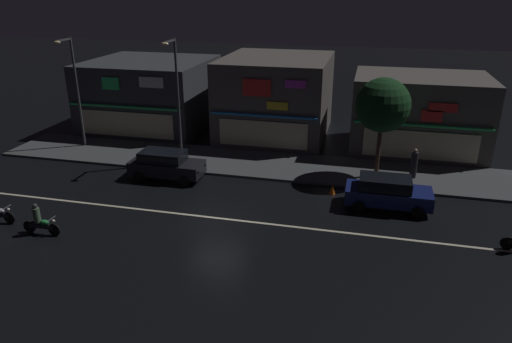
{
  "coord_description": "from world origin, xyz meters",
  "views": [
    {
      "loc": [
        6.77,
        -19.79,
        10.8
      ],
      "look_at": [
        1.31,
        2.71,
        1.56
      ],
      "focal_mm": 33.21,
      "sensor_mm": 36.0,
      "label": 1
    }
  ],
  "objects_px": {
    "streetlamp_west": "(75,84)",
    "streetlamp_mid": "(176,93)",
    "parked_car_trailing": "(387,192)",
    "traffic_cone": "(332,189)",
    "pedestrian_on_sidewalk": "(414,164)",
    "motorcycle_following": "(40,221)",
    "parked_car_near_kerb": "(166,164)"
  },
  "relations": [
    {
      "from": "pedestrian_on_sidewalk",
      "to": "parked_car_near_kerb",
      "type": "distance_m",
      "value": 14.54
    },
    {
      "from": "streetlamp_mid",
      "to": "parked_car_trailing",
      "type": "relative_size",
      "value": 1.78
    },
    {
      "from": "streetlamp_west",
      "to": "traffic_cone",
      "type": "relative_size",
      "value": 13.43
    },
    {
      "from": "parked_car_near_kerb",
      "to": "streetlamp_west",
      "type": "bearing_deg",
      "value": -25.47
    },
    {
      "from": "traffic_cone",
      "to": "parked_car_trailing",
      "type": "bearing_deg",
      "value": -20.6
    },
    {
      "from": "streetlamp_west",
      "to": "streetlamp_mid",
      "type": "height_order",
      "value": "streetlamp_mid"
    },
    {
      "from": "pedestrian_on_sidewalk",
      "to": "motorcycle_following",
      "type": "bearing_deg",
      "value": 94.27
    },
    {
      "from": "streetlamp_west",
      "to": "pedestrian_on_sidewalk",
      "type": "xyz_separation_m",
      "value": [
        22.14,
        -0.58,
        -3.52
      ]
    },
    {
      "from": "streetlamp_mid",
      "to": "motorcycle_following",
      "type": "distance_m",
      "value": 11.18
    },
    {
      "from": "streetlamp_west",
      "to": "parked_car_trailing",
      "type": "bearing_deg",
      "value": -13.2
    },
    {
      "from": "parked_car_trailing",
      "to": "streetlamp_west",
      "type": "bearing_deg",
      "value": -13.2
    },
    {
      "from": "parked_car_trailing",
      "to": "streetlamp_mid",
      "type": "bearing_deg",
      "value": -15.27
    },
    {
      "from": "traffic_cone",
      "to": "parked_car_near_kerb",
      "type": "bearing_deg",
      "value": -179.81
    },
    {
      "from": "motorcycle_following",
      "to": "streetlamp_mid",
      "type": "bearing_deg",
      "value": -100.16
    },
    {
      "from": "parked_car_trailing",
      "to": "traffic_cone",
      "type": "relative_size",
      "value": 7.82
    },
    {
      "from": "parked_car_trailing",
      "to": "parked_car_near_kerb",
      "type": "bearing_deg",
      "value": -4.7
    },
    {
      "from": "pedestrian_on_sidewalk",
      "to": "parked_car_near_kerb",
      "type": "xyz_separation_m",
      "value": [
        -14.18,
        -3.2,
        -0.09
      ]
    },
    {
      "from": "traffic_cone",
      "to": "streetlamp_mid",
      "type": "bearing_deg",
      "value": 166.33
    },
    {
      "from": "streetlamp_mid",
      "to": "pedestrian_on_sidewalk",
      "type": "relative_size",
      "value": 4.31
    },
    {
      "from": "streetlamp_west",
      "to": "parked_car_trailing",
      "type": "height_order",
      "value": "streetlamp_west"
    },
    {
      "from": "motorcycle_following",
      "to": "traffic_cone",
      "type": "height_order",
      "value": "motorcycle_following"
    },
    {
      "from": "pedestrian_on_sidewalk",
      "to": "streetlamp_mid",
      "type": "bearing_deg",
      "value": 64.99
    },
    {
      "from": "streetlamp_west",
      "to": "streetlamp_mid",
      "type": "bearing_deg",
      "value": -9.77
    },
    {
      "from": "motorcycle_following",
      "to": "traffic_cone",
      "type": "relative_size",
      "value": 3.45
    },
    {
      "from": "parked_car_trailing",
      "to": "traffic_cone",
      "type": "height_order",
      "value": "parked_car_trailing"
    },
    {
      "from": "streetlamp_west",
      "to": "parked_car_near_kerb",
      "type": "height_order",
      "value": "streetlamp_west"
    },
    {
      "from": "parked_car_near_kerb",
      "to": "motorcycle_following",
      "type": "xyz_separation_m",
      "value": [
        -2.9,
        -7.62,
        -0.24
      ]
    },
    {
      "from": "streetlamp_mid",
      "to": "parked_car_near_kerb",
      "type": "xyz_separation_m",
      "value": [
        0.09,
        -2.43,
        -3.75
      ]
    },
    {
      "from": "streetlamp_west",
      "to": "streetlamp_mid",
      "type": "distance_m",
      "value": 7.98
    },
    {
      "from": "traffic_cone",
      "to": "streetlamp_west",
      "type": "bearing_deg",
      "value": 168.04
    },
    {
      "from": "parked_car_trailing",
      "to": "motorcycle_following",
      "type": "bearing_deg",
      "value": 22.99
    },
    {
      "from": "pedestrian_on_sidewalk",
      "to": "parked_car_near_kerb",
      "type": "height_order",
      "value": "pedestrian_on_sidewalk"
    }
  ]
}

